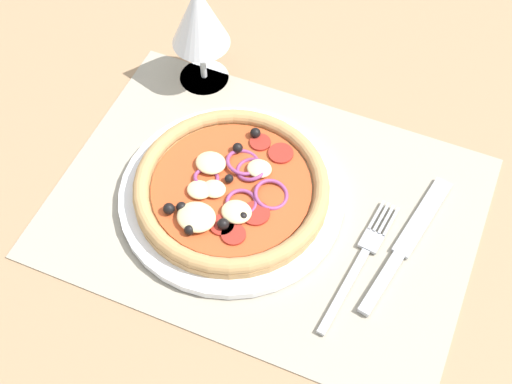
{
  "coord_description": "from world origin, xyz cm",
  "views": [
    {
      "loc": [
        16.61,
        -42.4,
        69.58
      ],
      "look_at": [
        -1.19,
        0.0,
        2.44
      ],
      "focal_mm": 50.86,
      "sensor_mm": 36.0,
      "label": 1
    }
  ],
  "objects_px": {
    "pizza": "(231,188)",
    "wine_glass": "(199,19)",
    "fork": "(362,258)",
    "knife": "(407,242)",
    "plate": "(232,196)"
  },
  "relations": [
    {
      "from": "pizza",
      "to": "wine_glass",
      "type": "distance_m",
      "value": 0.21
    },
    {
      "from": "fork",
      "to": "pizza",
      "type": "bearing_deg",
      "value": 90.38
    },
    {
      "from": "fork",
      "to": "wine_glass",
      "type": "height_order",
      "value": "wine_glass"
    },
    {
      "from": "plate",
      "to": "wine_glass",
      "type": "distance_m",
      "value": 0.22
    },
    {
      "from": "pizza",
      "to": "fork",
      "type": "bearing_deg",
      "value": -6.33
    },
    {
      "from": "pizza",
      "to": "wine_glass",
      "type": "xyz_separation_m",
      "value": [
        -0.11,
        0.16,
        0.08
      ]
    },
    {
      "from": "plate",
      "to": "knife",
      "type": "bearing_deg",
      "value": 5.59
    },
    {
      "from": "plate",
      "to": "knife",
      "type": "xyz_separation_m",
      "value": [
        0.2,
        0.02,
        -0.0
      ]
    },
    {
      "from": "fork",
      "to": "knife",
      "type": "height_order",
      "value": "knife"
    },
    {
      "from": "plate",
      "to": "pizza",
      "type": "xyz_separation_m",
      "value": [
        -0.0,
        -0.0,
        0.02
      ]
    },
    {
      "from": "wine_glass",
      "to": "pizza",
      "type": "bearing_deg",
      "value": -55.67
    },
    {
      "from": "wine_glass",
      "to": "fork",
      "type": "bearing_deg",
      "value": -33.38
    },
    {
      "from": "fork",
      "to": "knife",
      "type": "bearing_deg",
      "value": -39.01
    },
    {
      "from": "pizza",
      "to": "wine_glass",
      "type": "bearing_deg",
      "value": 124.33
    },
    {
      "from": "pizza",
      "to": "plate",
      "type": "bearing_deg",
      "value": 81.88
    }
  ]
}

